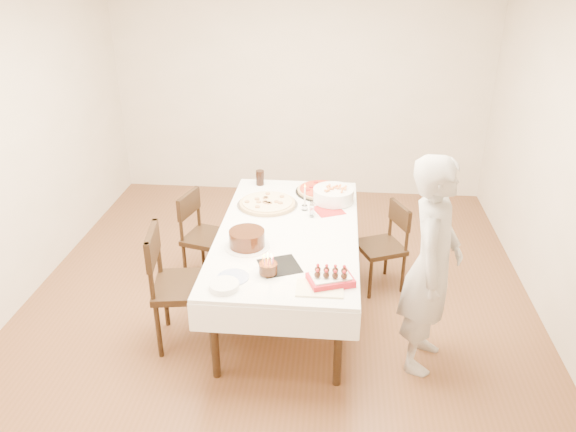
# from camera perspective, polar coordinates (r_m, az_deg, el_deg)

# --- Properties ---
(floor) EXTENTS (5.00, 5.00, 0.00)m
(floor) POSITION_cam_1_polar(r_m,az_deg,el_deg) (5.10, -0.90, -8.42)
(floor) COLOR brown
(floor) RESTS_ON ground
(wall_back) EXTENTS (4.50, 0.04, 2.70)m
(wall_back) POSITION_cam_1_polar(r_m,az_deg,el_deg) (6.87, 1.29, 13.08)
(wall_back) COLOR beige
(wall_back) RESTS_ON floor
(wall_front) EXTENTS (4.50, 0.04, 2.70)m
(wall_front) POSITION_cam_1_polar(r_m,az_deg,el_deg) (2.32, -7.97, -15.51)
(wall_front) COLOR beige
(wall_front) RESTS_ON floor
(wall_left) EXTENTS (0.04, 5.00, 2.70)m
(wall_left) POSITION_cam_1_polar(r_m,az_deg,el_deg) (5.22, -26.58, 6.14)
(wall_left) COLOR beige
(wall_left) RESTS_ON floor
(wall_right) EXTENTS (0.04, 5.00, 2.70)m
(wall_right) POSITION_cam_1_polar(r_m,az_deg,el_deg) (4.80, 26.87, 4.51)
(wall_right) COLOR beige
(wall_right) RESTS_ON floor
(dining_table) EXTENTS (1.47, 2.30, 0.75)m
(dining_table) POSITION_cam_1_polar(r_m,az_deg,el_deg) (4.81, 0.00, -5.40)
(dining_table) COLOR white
(dining_table) RESTS_ON floor
(chair_right_savory) EXTENTS (0.55, 0.55, 0.81)m
(chair_right_savory) POSITION_cam_1_polar(r_m,az_deg,el_deg) (5.14, 9.35, -3.15)
(chair_right_savory) COLOR black
(chair_right_savory) RESTS_ON floor
(chair_left_savory) EXTENTS (0.54, 0.54, 0.86)m
(chair_left_savory) POSITION_cam_1_polar(r_m,az_deg,el_deg) (5.23, -8.06, -2.20)
(chair_left_savory) COLOR black
(chair_left_savory) RESTS_ON floor
(chair_left_dessert) EXTENTS (0.58, 0.58, 1.00)m
(chair_left_dessert) POSITION_cam_1_polar(r_m,az_deg,el_deg) (4.42, -10.41, -7.05)
(chair_left_dessert) COLOR black
(chair_left_dessert) RESTS_ON floor
(person) EXTENTS (0.56, 0.69, 1.66)m
(person) POSITION_cam_1_polar(r_m,az_deg,el_deg) (4.10, 14.39, -4.94)
(person) COLOR #BAB6B0
(person) RESTS_ON floor
(pizza_white) EXTENTS (0.70, 0.70, 0.04)m
(pizza_white) POSITION_cam_1_polar(r_m,az_deg,el_deg) (5.05, -2.11, 1.30)
(pizza_white) COLOR beige
(pizza_white) RESTS_ON dining_table
(pizza_pepperoni) EXTENTS (0.61, 0.61, 0.04)m
(pizza_pepperoni) POSITION_cam_1_polar(r_m,az_deg,el_deg) (5.33, 3.36, 2.64)
(pizza_pepperoni) COLOR red
(pizza_pepperoni) RESTS_ON dining_table
(red_placemat) EXTENTS (0.32, 0.32, 0.01)m
(red_placemat) POSITION_cam_1_polar(r_m,az_deg,el_deg) (4.97, 4.16, 0.56)
(red_placemat) COLOR #B21E1E
(red_placemat) RESTS_ON dining_table
(pasta_bowl) EXTENTS (0.46, 0.46, 0.12)m
(pasta_bowl) POSITION_cam_1_polar(r_m,az_deg,el_deg) (5.12, 4.63, 2.16)
(pasta_bowl) COLOR white
(pasta_bowl) RESTS_ON dining_table
(taper_candle) EXTENTS (0.05, 0.05, 0.25)m
(taper_candle) POSITION_cam_1_polar(r_m,az_deg,el_deg) (4.92, 1.71, 1.93)
(taper_candle) COLOR white
(taper_candle) RESTS_ON dining_table
(shaker_pair) EXTENTS (0.11, 0.11, 0.11)m
(shaker_pair) POSITION_cam_1_polar(r_m,az_deg,el_deg) (4.83, 2.44, 0.52)
(shaker_pair) COLOR white
(shaker_pair) RESTS_ON dining_table
(cola_glass) EXTENTS (0.10, 0.10, 0.15)m
(cola_glass) POSITION_cam_1_polar(r_m,az_deg,el_deg) (5.48, -2.87, 3.90)
(cola_glass) COLOR black
(cola_glass) RESTS_ON dining_table
(layer_cake) EXTENTS (0.37, 0.37, 0.14)m
(layer_cake) POSITION_cam_1_polar(r_m,az_deg,el_deg) (4.35, -4.19, -2.34)
(layer_cake) COLOR black
(layer_cake) RESTS_ON dining_table
(cake_board) EXTENTS (0.36, 0.36, 0.01)m
(cake_board) POSITION_cam_1_polar(r_m,az_deg,el_deg) (4.12, -0.86, -5.12)
(cake_board) COLOR black
(cake_board) RESTS_ON dining_table
(birthday_cake) EXTENTS (0.16, 0.16, 0.14)m
(birthday_cake) POSITION_cam_1_polar(r_m,az_deg,el_deg) (3.99, -2.04, -4.91)
(birthday_cake) COLOR #361B0E
(birthday_cake) RESTS_ON dining_table
(strawberry_box) EXTENTS (0.36, 0.30, 0.08)m
(strawberry_box) POSITION_cam_1_polar(r_m,az_deg,el_deg) (3.92, 4.34, -6.35)
(strawberry_box) COLOR #AA131E
(strawberry_box) RESTS_ON dining_table
(box_lid) EXTENTS (0.33, 0.22, 0.03)m
(box_lid) POSITION_cam_1_polar(r_m,az_deg,el_deg) (3.87, 3.24, -7.44)
(box_lid) COLOR beige
(box_lid) RESTS_ON dining_table
(plate_stack) EXTENTS (0.23, 0.23, 0.04)m
(plate_stack) POSITION_cam_1_polar(r_m,az_deg,el_deg) (3.89, -6.50, -7.04)
(plate_stack) COLOR white
(plate_stack) RESTS_ON dining_table
(china_plate) EXTENTS (0.27, 0.27, 0.01)m
(china_plate) POSITION_cam_1_polar(r_m,az_deg,el_deg) (4.00, -5.60, -6.21)
(china_plate) COLOR white
(china_plate) RESTS_ON dining_table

